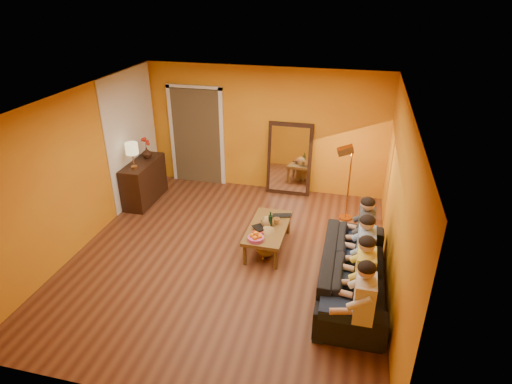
% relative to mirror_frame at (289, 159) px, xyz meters
% --- Properties ---
extents(room_shell, '(5.00, 5.50, 2.60)m').
position_rel_mirror_frame_xyz_m(room_shell, '(-0.55, -2.26, 0.54)').
color(room_shell, brown).
rests_on(room_shell, ground).
extents(white_accent, '(0.02, 1.90, 2.58)m').
position_rel_mirror_frame_xyz_m(white_accent, '(-3.04, -0.88, 0.54)').
color(white_accent, white).
rests_on(white_accent, wall_left).
extents(doorway_recess, '(1.06, 0.30, 2.10)m').
position_rel_mirror_frame_xyz_m(doorway_recess, '(-2.05, 0.20, 0.29)').
color(doorway_recess, '#3F2D19').
rests_on(doorway_recess, floor).
extents(door_jamb_left, '(0.08, 0.06, 2.20)m').
position_rel_mirror_frame_xyz_m(door_jamb_left, '(-2.62, 0.08, 0.29)').
color(door_jamb_left, white).
rests_on(door_jamb_left, wall_back).
extents(door_jamb_right, '(0.08, 0.06, 2.20)m').
position_rel_mirror_frame_xyz_m(door_jamb_right, '(-1.48, 0.08, 0.29)').
color(door_jamb_right, white).
rests_on(door_jamb_right, wall_back).
extents(door_header, '(1.22, 0.06, 0.08)m').
position_rel_mirror_frame_xyz_m(door_header, '(-2.05, 0.08, 1.36)').
color(door_header, white).
rests_on(door_header, wall_back).
extents(mirror_frame, '(0.92, 0.27, 1.51)m').
position_rel_mirror_frame_xyz_m(mirror_frame, '(0.00, 0.00, 0.00)').
color(mirror_frame, black).
rests_on(mirror_frame, floor).
extents(mirror_glass, '(0.78, 0.21, 1.35)m').
position_rel_mirror_frame_xyz_m(mirror_glass, '(0.00, -0.04, 0.00)').
color(mirror_glass, white).
rests_on(mirror_glass, mirror_frame).
extents(sideboard, '(0.44, 1.18, 0.85)m').
position_rel_mirror_frame_xyz_m(sideboard, '(-2.79, -1.08, -0.34)').
color(sideboard, black).
rests_on(sideboard, floor).
extents(table_lamp, '(0.24, 0.24, 0.51)m').
position_rel_mirror_frame_xyz_m(table_lamp, '(-2.79, -1.38, 0.34)').
color(table_lamp, beige).
rests_on(table_lamp, sideboard).
extents(sofa, '(2.31, 0.90, 0.67)m').
position_rel_mirror_frame_xyz_m(sofa, '(1.45, -3.01, -0.42)').
color(sofa, black).
rests_on(sofa, floor).
extents(coffee_table, '(0.64, 1.23, 0.42)m').
position_rel_mirror_frame_xyz_m(coffee_table, '(0.02, -2.20, -0.55)').
color(coffee_table, brown).
rests_on(coffee_table, floor).
extents(floor_lamp, '(0.32, 0.27, 1.44)m').
position_rel_mirror_frame_xyz_m(floor_lamp, '(1.26, -0.88, -0.04)').
color(floor_lamp, '#CA803B').
rests_on(floor_lamp, floor).
extents(dog, '(0.36, 0.55, 0.64)m').
position_rel_mirror_frame_xyz_m(dog, '(0.04, -2.33, -0.44)').
color(dog, olive).
rests_on(dog, floor).
extents(person_far_left, '(0.70, 0.44, 1.22)m').
position_rel_mirror_frame_xyz_m(person_far_left, '(1.58, -4.01, -0.15)').
color(person_far_left, beige).
rests_on(person_far_left, sofa).
extents(person_mid_left, '(0.70, 0.44, 1.22)m').
position_rel_mirror_frame_xyz_m(person_mid_left, '(1.58, -3.46, -0.15)').
color(person_mid_left, '#E0CE4A').
rests_on(person_mid_left, sofa).
extents(person_mid_right, '(0.70, 0.44, 1.22)m').
position_rel_mirror_frame_xyz_m(person_mid_right, '(1.58, -2.91, -0.15)').
color(person_mid_right, '#829DC9').
rests_on(person_mid_right, sofa).
extents(person_far_right, '(0.70, 0.44, 1.22)m').
position_rel_mirror_frame_xyz_m(person_far_right, '(1.58, -2.36, -0.15)').
color(person_far_right, '#36373C').
rests_on(person_far_right, sofa).
extents(fruit_bowl, '(0.26, 0.26, 0.16)m').
position_rel_mirror_frame_xyz_m(fruit_bowl, '(-0.08, -2.65, -0.26)').
color(fruit_bowl, '#C04381').
rests_on(fruit_bowl, coffee_table).
extents(wine_bottle, '(0.07, 0.07, 0.31)m').
position_rel_mirror_frame_xyz_m(wine_bottle, '(0.07, -2.25, -0.18)').
color(wine_bottle, black).
rests_on(wine_bottle, coffee_table).
extents(tumbler, '(0.13, 0.13, 0.10)m').
position_rel_mirror_frame_xyz_m(tumbler, '(0.14, -2.08, -0.29)').
color(tumbler, '#B27F3F').
rests_on(tumbler, coffee_table).
extents(laptop, '(0.38, 0.30, 0.03)m').
position_rel_mirror_frame_xyz_m(laptop, '(0.20, -1.85, -0.33)').
color(laptop, black).
rests_on(laptop, coffee_table).
extents(book_lower, '(0.20, 0.26, 0.02)m').
position_rel_mirror_frame_xyz_m(book_lower, '(-0.16, -2.40, -0.33)').
color(book_lower, black).
rests_on(book_lower, coffee_table).
extents(book_mid, '(0.22, 0.26, 0.02)m').
position_rel_mirror_frame_xyz_m(book_mid, '(-0.15, -2.39, -0.31)').
color(book_mid, '#B22214').
rests_on(book_mid, book_lower).
extents(book_upper, '(0.27, 0.28, 0.02)m').
position_rel_mirror_frame_xyz_m(book_upper, '(-0.16, -2.41, -0.29)').
color(book_upper, black).
rests_on(book_upper, book_mid).
extents(vase, '(0.20, 0.20, 0.21)m').
position_rel_mirror_frame_xyz_m(vase, '(-2.79, -0.83, 0.20)').
color(vase, black).
rests_on(vase, sideboard).
extents(flowers, '(0.17, 0.17, 0.45)m').
position_rel_mirror_frame_xyz_m(flowers, '(-2.79, -0.83, 0.43)').
color(flowers, '#B22214').
rests_on(flowers, vase).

